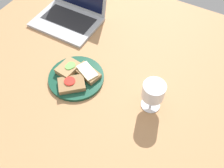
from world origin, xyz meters
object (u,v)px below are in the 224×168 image
object	(u,v)px
wine_glass	(153,92)
laptop	(71,11)
sandwich_with_cheese	(87,72)
sandwich_with_tomato	(71,84)
plate	(76,78)
sandwich_with_cucumber	(68,68)

from	to	relation	value
wine_glass	laptop	xyz separation A→B (cm)	(-56.72, 28.40, -4.79)
sandwich_with_cheese	sandwich_with_tomato	bearing A→B (deg)	-106.57
plate	sandwich_with_tomato	xyz separation A→B (cm)	(1.11, -4.73, 1.83)
plate	sandwich_with_tomato	distance (cm)	5.19
sandwich_with_tomato	wine_glass	distance (cm)	33.15
sandwich_with_cucumber	sandwich_with_tomato	bearing A→B (deg)	-46.64
plate	sandwich_with_cucumber	distance (cm)	5.27
sandwich_with_tomato	laptop	size ratio (longest dim) A/B	0.41
sandwich_with_tomato	wine_glass	world-z (taller)	wine_glass
sandwich_with_tomato	sandwich_with_cheese	world-z (taller)	same
sandwich_with_cheese	wine_glass	world-z (taller)	wine_glass
laptop	plate	bearing A→B (deg)	-52.72
sandwich_with_tomato	laptop	world-z (taller)	laptop
plate	sandwich_with_cheese	xyz separation A→B (cm)	(3.53, 3.40, 1.90)
sandwich_with_tomato	wine_glass	size ratio (longest dim) A/B	1.00
sandwich_with_cucumber	laptop	xyz separation A→B (cm)	(-19.45, 30.30, 1.56)
sandwich_with_cheese	laptop	distance (cm)	39.59
sandwich_with_cheese	sandwich_with_cucumber	distance (cm)	8.44
plate	sandwich_with_tomato	world-z (taller)	sandwich_with_tomato
sandwich_with_cucumber	wine_glass	bearing A→B (deg)	2.92
wine_glass	laptop	bearing A→B (deg)	153.40
plate	laptop	bearing A→B (deg)	127.28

